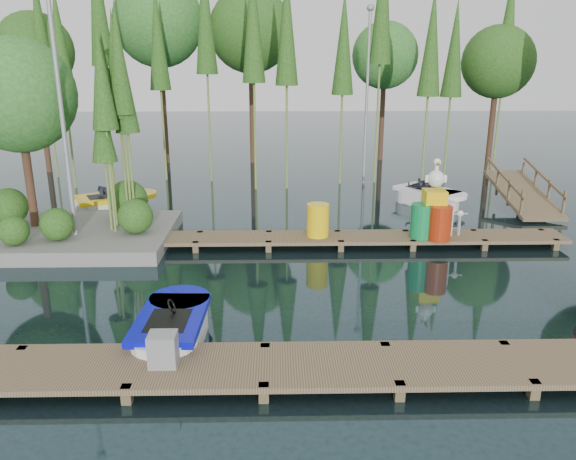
{
  "coord_description": "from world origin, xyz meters",
  "views": [
    {
      "loc": [
        0.22,
        -12.82,
        5.21
      ],
      "look_at": [
        0.5,
        0.5,
        1.1
      ],
      "focal_mm": 35.0,
      "sensor_mm": 36.0,
      "label": 1
    }
  ],
  "objects_px": {
    "boat_blue": "(172,329)",
    "drum_cluster": "(435,215)",
    "island": "(46,132)",
    "boat_yellow_far": "(113,204)",
    "yellow_barrel": "(318,220)",
    "utility_cabinet": "(163,349)"
  },
  "relations": [
    {
      "from": "island",
      "to": "boat_blue",
      "type": "height_order",
      "value": "island"
    },
    {
      "from": "utility_cabinet",
      "to": "drum_cluster",
      "type": "distance_m",
      "value": 9.35
    },
    {
      "from": "yellow_barrel",
      "to": "drum_cluster",
      "type": "distance_m",
      "value": 3.3
    },
    {
      "from": "boat_blue",
      "to": "boat_yellow_far",
      "type": "bearing_deg",
      "value": 113.51
    },
    {
      "from": "boat_blue",
      "to": "island",
      "type": "bearing_deg",
      "value": 127.02
    },
    {
      "from": "boat_yellow_far",
      "to": "drum_cluster",
      "type": "relative_size",
      "value": 1.42
    },
    {
      "from": "boat_yellow_far",
      "to": "yellow_barrel",
      "type": "xyz_separation_m",
      "value": [
        6.92,
        -3.82,
        0.46
      ]
    },
    {
      "from": "island",
      "to": "utility_cabinet",
      "type": "distance_m",
      "value": 9.43
    },
    {
      "from": "yellow_barrel",
      "to": "drum_cluster",
      "type": "xyz_separation_m",
      "value": [
        3.29,
        -0.16,
        0.19
      ]
    },
    {
      "from": "boat_yellow_far",
      "to": "utility_cabinet",
      "type": "distance_m",
      "value": 11.49
    },
    {
      "from": "island",
      "to": "boat_yellow_far",
      "type": "height_order",
      "value": "island"
    },
    {
      "from": "boat_blue",
      "to": "drum_cluster",
      "type": "bearing_deg",
      "value": 42.19
    },
    {
      "from": "utility_cabinet",
      "to": "drum_cluster",
      "type": "bearing_deg",
      "value": 47.08
    },
    {
      "from": "yellow_barrel",
      "to": "boat_blue",
      "type": "bearing_deg",
      "value": -119.42
    },
    {
      "from": "island",
      "to": "drum_cluster",
      "type": "height_order",
      "value": "island"
    },
    {
      "from": "utility_cabinet",
      "to": "island",
      "type": "bearing_deg",
      "value": 120.69
    },
    {
      "from": "boat_yellow_far",
      "to": "drum_cluster",
      "type": "xyz_separation_m",
      "value": [
        10.21,
        -3.98,
        0.65
      ]
    },
    {
      "from": "drum_cluster",
      "to": "island",
      "type": "bearing_deg",
      "value": 175.05
    },
    {
      "from": "boat_blue",
      "to": "drum_cluster",
      "type": "xyz_separation_m",
      "value": [
        6.47,
        5.48,
        0.7
      ]
    },
    {
      "from": "island",
      "to": "drum_cluster",
      "type": "bearing_deg",
      "value": -4.95
    },
    {
      "from": "boat_yellow_far",
      "to": "boat_blue",
      "type": "bearing_deg",
      "value": -75.23
    },
    {
      "from": "boat_blue",
      "to": "yellow_barrel",
      "type": "distance_m",
      "value": 6.49
    }
  ]
}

